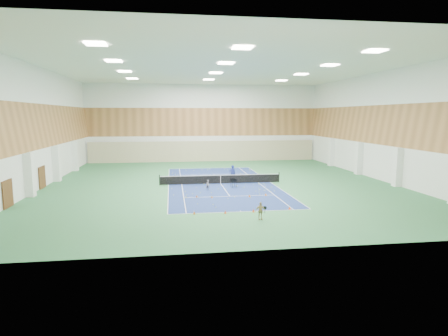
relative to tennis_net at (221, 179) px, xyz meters
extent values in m
plane|color=#2E6D40|center=(0.00, 0.00, -0.55)|extent=(40.00, 40.00, 0.00)
cube|color=navy|center=(0.00, 0.00, -0.55)|extent=(10.97, 23.77, 0.01)
cube|color=#C6B793|center=(0.00, 19.75, 1.05)|extent=(35.40, 0.16, 3.20)
cube|color=#593319|center=(-17.92, -8.00, 0.55)|extent=(0.08, 1.80, 2.20)
cube|color=#593319|center=(-17.92, 0.00, 0.55)|extent=(0.08, 1.80, 2.20)
imported|color=navy|center=(1.37, 0.60, 0.39)|extent=(0.75, 0.54, 1.89)
imported|color=gray|center=(-1.63, -3.11, -0.06)|extent=(0.60, 0.55, 0.98)
imported|color=tan|center=(0.93, -14.14, 0.08)|extent=(0.77, 0.40, 1.25)
cone|color=#D65B0B|center=(-2.97, -6.38, -0.44)|extent=(0.21, 0.21, 0.23)
cone|color=orange|center=(-1.67, -6.83, -0.45)|extent=(0.18, 0.18, 0.20)
cone|color=orange|center=(1.70, -6.86, -0.44)|extent=(0.20, 0.20, 0.22)
cone|color=orange|center=(3.28, -6.49, -0.44)|extent=(0.20, 0.20, 0.22)
cone|color=#D9640B|center=(-3.55, -12.08, -0.43)|extent=(0.22, 0.22, 0.24)
cone|color=#EF480C|center=(-1.24, -12.16, -0.44)|extent=(0.20, 0.20, 0.22)
cone|color=#D7490B|center=(0.90, -12.09, -0.43)|extent=(0.22, 0.22, 0.25)
cone|color=#FF4A0D|center=(3.83, -11.72, -0.42)|extent=(0.23, 0.23, 0.25)
camera|label=1|loc=(-5.09, -38.85, 6.64)|focal=30.00mm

